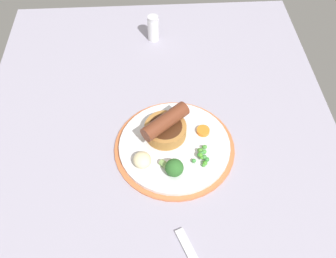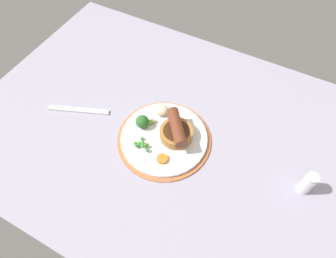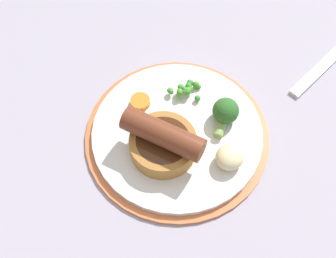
% 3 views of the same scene
% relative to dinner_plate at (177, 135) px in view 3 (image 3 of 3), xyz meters
% --- Properties ---
extents(dining_table, '(1.10, 0.80, 0.03)m').
position_rel_dinner_plate_xyz_m(dining_table, '(0.02, -0.03, -0.02)').
color(dining_table, '#9E99AD').
rests_on(dining_table, ground).
extents(dinner_plate, '(0.26, 0.26, 0.01)m').
position_rel_dinner_plate_xyz_m(dinner_plate, '(0.00, 0.00, 0.00)').
color(dinner_plate, '#CC6B3D').
rests_on(dinner_plate, dining_table).
extents(sausage_pudding, '(0.09, 0.11, 0.06)m').
position_rel_dinner_plate_xyz_m(sausage_pudding, '(-0.03, -0.02, 0.03)').
color(sausage_pudding, '#AD7538').
rests_on(sausage_pudding, dinner_plate).
extents(pea_pile, '(0.05, 0.04, 0.02)m').
position_rel_dinner_plate_xyz_m(pea_pile, '(0.04, 0.05, 0.02)').
color(pea_pile, '#418D3A').
rests_on(pea_pile, dinner_plate).
extents(broccoli_floret_far, '(0.05, 0.05, 0.04)m').
position_rel_dinner_plate_xyz_m(broccoli_floret_far, '(0.07, -0.01, 0.03)').
color(broccoli_floret_far, '#2D6628').
rests_on(broccoli_floret_far, dinner_plate).
extents(potato_chunk_1, '(0.05, 0.05, 0.03)m').
position_rel_dinner_plate_xyz_m(potato_chunk_1, '(0.04, -0.07, 0.02)').
color(potato_chunk_1, beige).
rests_on(potato_chunk_1, dinner_plate).
extents(carrot_slice_1, '(0.03, 0.03, 0.01)m').
position_rel_dinner_plate_xyz_m(carrot_slice_1, '(-0.03, 0.06, 0.01)').
color(carrot_slice_1, orange).
rests_on(carrot_slice_1, dinner_plate).
extents(fork, '(0.17, 0.08, 0.01)m').
position_rel_dinner_plate_xyz_m(fork, '(0.27, 0.03, -0.00)').
color(fork, silver).
rests_on(fork, dining_table).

